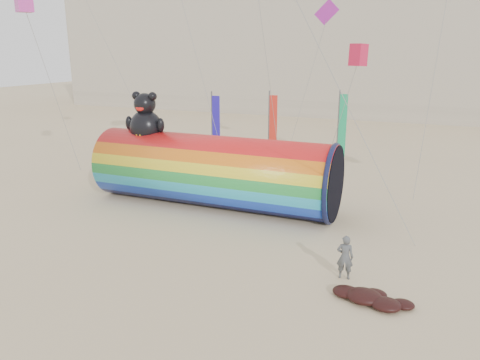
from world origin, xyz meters
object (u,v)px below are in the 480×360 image
at_px(windsock_assembly, 213,169).
at_px(fabric_bundle, 370,298).
at_px(hotel_building, 283,31).
at_px(kite_handler, 345,257).

height_order(windsock_assembly, fabric_bundle, windsock_assembly).
xyz_separation_m(hotel_building, kite_handler, (17.69, -47.16, -9.50)).
relative_size(hotel_building, windsock_assembly, 4.74).
bearing_deg(windsock_assembly, hotel_building, 103.25).
bearing_deg(fabric_bundle, kite_handler, 129.04).
bearing_deg(kite_handler, hotel_building, -75.46).
distance_m(windsock_assembly, kite_handler, 9.74).
bearing_deg(hotel_building, fabric_bundle, -68.82).
height_order(hotel_building, fabric_bundle, hotel_building).
bearing_deg(hotel_building, kite_handler, -69.44).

